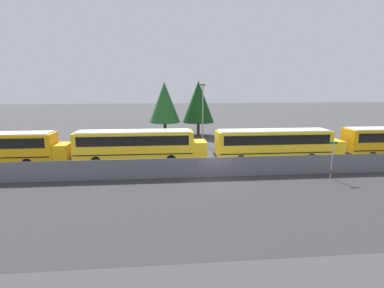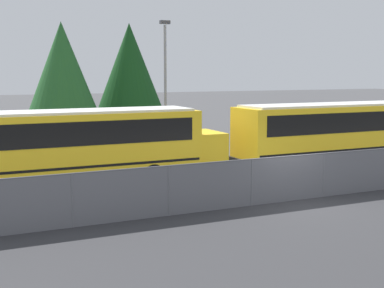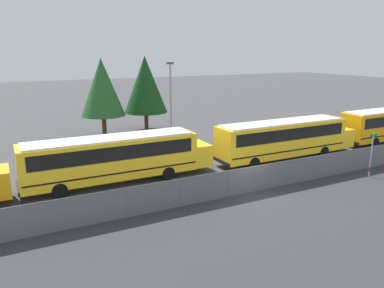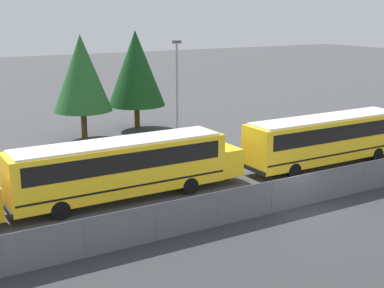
# 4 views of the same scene
# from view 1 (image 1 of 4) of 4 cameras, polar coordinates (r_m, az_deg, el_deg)

# --- Properties ---
(ground_plane) EXTENTS (200.00, 200.00, 0.00)m
(ground_plane) POSITION_cam_1_polar(r_m,az_deg,el_deg) (25.03, 4.44, -6.26)
(ground_plane) COLOR #424244
(road_strip) EXTENTS (99.72, 12.00, 0.01)m
(road_strip) POSITION_cam_1_polar(r_m,az_deg,el_deg) (19.50, 7.50, -11.51)
(road_strip) COLOR #333335
(road_strip) RESTS_ON ground_plane
(fence) EXTENTS (65.79, 0.07, 1.68)m
(fence) POSITION_cam_1_polar(r_m,az_deg,el_deg) (24.79, 4.48, -4.38)
(fence) COLOR #9EA0A5
(fence) RESTS_ON ground_plane
(school_bus_1) EXTENTS (12.84, 2.47, 3.14)m
(school_bus_1) POSITION_cam_1_polar(r_m,az_deg,el_deg) (29.72, -10.35, 0.08)
(school_bus_1) COLOR yellow
(school_bus_1) RESTS_ON ground_plane
(school_bus_2) EXTENTS (12.84, 2.47, 3.14)m
(school_bus_2) POSITION_cam_1_polar(r_m,az_deg,el_deg) (30.96, 15.64, 0.29)
(school_bus_2) COLOR yellow
(school_bus_2) RESTS_ON ground_plane
(street_sign) EXTENTS (0.70, 0.09, 3.11)m
(street_sign) POSITION_cam_1_polar(r_m,az_deg,el_deg) (26.59, 25.11, -2.59)
(street_sign) COLOR #B7B7BC
(street_sign) RESTS_ON ground_plane
(light_pole) EXTENTS (0.60, 0.24, 7.59)m
(light_pole) POSITION_cam_1_polar(r_m,az_deg,el_deg) (37.33, 2.06, 6.11)
(light_pole) COLOR gray
(light_pole) RESTS_ON ground_plane
(tree_0) EXTENTS (4.39, 4.39, 7.89)m
(tree_0) POSITION_cam_1_polar(r_m,az_deg,el_deg) (43.16, -5.24, 7.89)
(tree_0) COLOR #51381E
(tree_0) RESTS_ON ground_plane
(tree_1) EXTENTS (4.67, 4.67, 8.07)m
(tree_1) POSITION_cam_1_polar(r_m,az_deg,el_deg) (44.63, 1.22, 8.04)
(tree_1) COLOR #51381E
(tree_1) RESTS_ON ground_plane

